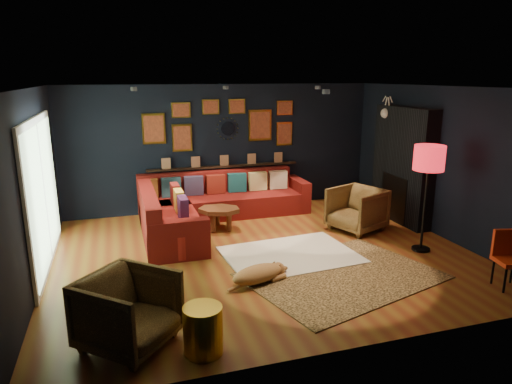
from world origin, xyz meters
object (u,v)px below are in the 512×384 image
object	(u,v)px
armchair_left	(128,308)
armchair_right	(357,207)
dog	(257,271)
gold_stool	(203,330)
coffee_table	(219,212)
floor_lamp	(429,162)
pouf	(179,243)
orange_chair	(508,254)
sectional	(204,207)

from	to	relation	value
armchair_left	armchair_right	xyz separation A→B (m)	(4.12, 2.60, 0.00)
armchair_right	dog	xyz separation A→B (m)	(-2.40, -1.58, -0.25)
gold_stool	coffee_table	bearing A→B (deg)	74.70
armchair_left	floor_lamp	world-z (taller)	floor_lamp
pouf	floor_lamp	xyz separation A→B (m)	(3.80, -0.93, 1.24)
pouf	armchair_left	world-z (taller)	armchair_left
gold_stool	orange_chair	size ratio (longest dim) A/B	0.66
sectional	gold_stool	size ratio (longest dim) A/B	6.69
gold_stool	dog	size ratio (longest dim) A/B	0.48
armchair_right	coffee_table	bearing A→B (deg)	-129.52
sectional	orange_chair	distance (m)	5.13
floor_lamp	dog	world-z (taller)	floor_lamp
armchair_right	gold_stool	size ratio (longest dim) A/B	1.71
orange_chair	pouf	bearing A→B (deg)	162.26
gold_stool	dog	distance (m)	1.70
armchair_left	orange_chair	xyz separation A→B (m)	(4.91, -0.05, 0.02)
pouf	dog	xyz separation A→B (m)	(0.88, -1.30, -0.03)
floor_lamp	dog	xyz separation A→B (m)	(-2.92, -0.38, -1.27)
gold_stool	orange_chair	distance (m)	4.21
dog	sectional	bearing A→B (deg)	76.49
armchair_left	dog	bearing A→B (deg)	-17.01
coffee_table	dog	distance (m)	2.35
sectional	orange_chair	bearing A→B (deg)	-48.78
sectional	coffee_table	size ratio (longest dim) A/B	3.65
coffee_table	sectional	bearing A→B (deg)	114.14
sectional	dog	world-z (taller)	sectional
orange_chair	sectional	bearing A→B (deg)	143.71
floor_lamp	sectional	bearing A→B (deg)	142.22
sectional	armchair_right	bearing A→B (deg)	-24.98
coffee_table	dog	bearing A→B (deg)	-90.09
orange_chair	floor_lamp	world-z (taller)	floor_lamp
coffee_table	armchair_right	bearing A→B (deg)	-17.70
gold_stool	floor_lamp	bearing A→B (deg)	23.93
coffee_table	pouf	bearing A→B (deg)	-130.30
coffee_table	dog	size ratio (longest dim) A/B	0.88
gold_stool	pouf	bearing A→B (deg)	87.19
gold_stool	dog	xyz separation A→B (m)	(1.01, 1.37, -0.07)
dog	orange_chair	bearing A→B (deg)	-36.01
orange_chair	armchair_right	bearing A→B (deg)	119.00
gold_stool	sectional	bearing A→B (deg)	78.89
sectional	armchair_left	xyz separation A→B (m)	(-1.53, -3.81, 0.11)
coffee_table	armchair_right	size ratio (longest dim) A/B	1.07
pouf	armchair_left	bearing A→B (deg)	-110.03
armchair_left	orange_chair	distance (m)	4.91
armchair_left	floor_lamp	bearing A→B (deg)	-30.76
armchair_right	orange_chair	xyz separation A→B (m)	(0.78, -2.65, 0.02)
pouf	dog	size ratio (longest dim) A/B	0.54
armchair_left	orange_chair	size ratio (longest dim) A/B	1.12
pouf	dog	world-z (taller)	pouf
coffee_table	armchair_left	world-z (taller)	armchair_left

